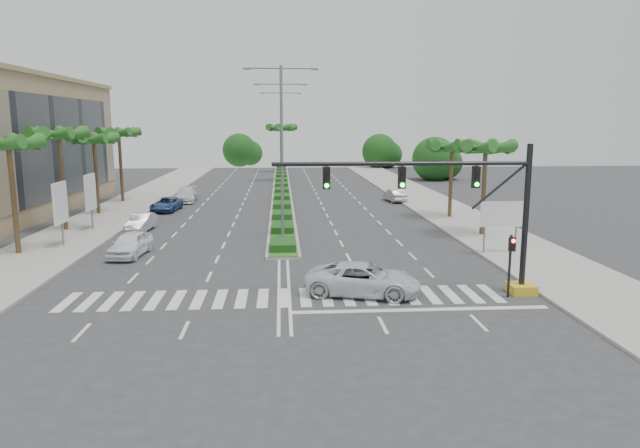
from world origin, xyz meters
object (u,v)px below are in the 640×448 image
object	(u,v)px
car_parked_a	(130,244)
car_crossing	(363,279)
car_parked_c	(166,204)
car_right	(395,195)
car_parked_d	(186,195)
car_parked_b	(141,222)

from	to	relation	value
car_parked_a	car_crossing	bearing A→B (deg)	-28.14
car_crossing	car_parked_c	bearing A→B (deg)	42.99
car_parked_c	car_crossing	xyz separation A→B (m)	(14.62, -27.42, 0.12)
car_parked_a	car_right	bearing A→B (deg)	53.87
car_parked_d	car_crossing	bearing A→B (deg)	-70.18
car_parked_b	car_parked_a	bearing A→B (deg)	-76.26
car_right	car_parked_c	bearing A→B (deg)	4.71
car_crossing	car_parked_b	bearing A→B (deg)	54.69
car_parked_c	car_crossing	distance (m)	31.07
car_parked_c	car_parked_d	size ratio (longest dim) A/B	0.92
car_parked_a	car_right	distance (m)	31.61
car_parked_a	car_parked_d	size ratio (longest dim) A/B	0.88
car_parked_b	car_crossing	size ratio (longest dim) A/B	0.74
car_parked_d	car_parked_c	bearing A→B (deg)	-99.83
car_parked_a	car_right	xyz separation A→B (m)	(21.25, 23.41, -0.09)
car_parked_c	car_right	size ratio (longest dim) A/B	1.15
car_parked_a	car_parked_d	world-z (taller)	car_parked_a
car_parked_c	car_parked_d	xyz separation A→B (m)	(0.82, 6.33, 0.09)
car_parked_c	car_parked_d	distance (m)	6.38
car_parked_b	car_parked_c	bearing A→B (deg)	95.14
car_parked_a	car_parked_b	size ratio (longest dim) A/B	1.09
car_parked_b	car_parked_c	distance (m)	9.91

